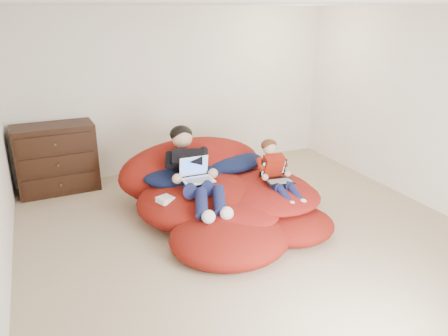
{
  "coord_description": "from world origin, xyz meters",
  "views": [
    {
      "loc": [
        -2.04,
        -4.03,
        2.44
      ],
      "look_at": [
        -0.14,
        0.36,
        0.7
      ],
      "focal_mm": 35.0,
      "sensor_mm": 36.0,
      "label": 1
    }
  ],
  "objects_px": {
    "beanbag_pile": "(224,195)",
    "younger_boy": "(276,170)",
    "laptop_white": "(196,174)",
    "dresser": "(56,158)",
    "laptop_black": "(276,175)",
    "older_boy": "(192,167)"
  },
  "relations": [
    {
      "from": "laptop_black",
      "to": "younger_boy",
      "type": "bearing_deg",
      "value": 90.0
    },
    {
      "from": "older_boy",
      "to": "laptop_white",
      "type": "bearing_deg",
      "value": -90.0
    },
    {
      "from": "older_boy",
      "to": "younger_boy",
      "type": "bearing_deg",
      "value": -18.3
    },
    {
      "from": "dresser",
      "to": "beanbag_pile",
      "type": "height_order",
      "value": "dresser"
    },
    {
      "from": "beanbag_pile",
      "to": "older_boy",
      "type": "xyz_separation_m",
      "value": [
        -0.39,
        0.03,
        0.42
      ]
    },
    {
      "from": "older_boy",
      "to": "laptop_black",
      "type": "bearing_deg",
      "value": -19.1
    },
    {
      "from": "dresser",
      "to": "older_boy",
      "type": "xyz_separation_m",
      "value": [
        1.44,
        -1.63,
        0.21
      ]
    },
    {
      "from": "beanbag_pile",
      "to": "younger_boy",
      "type": "bearing_deg",
      "value": -26.96
    },
    {
      "from": "younger_boy",
      "to": "older_boy",
      "type": "bearing_deg",
      "value": 161.7
    },
    {
      "from": "laptop_white",
      "to": "laptop_black",
      "type": "height_order",
      "value": "laptop_white"
    },
    {
      "from": "dresser",
      "to": "beanbag_pile",
      "type": "xyz_separation_m",
      "value": [
        1.83,
        -1.66,
        -0.21
      ]
    },
    {
      "from": "laptop_white",
      "to": "dresser",
      "type": "bearing_deg",
      "value": 129.01
    },
    {
      "from": "older_boy",
      "to": "younger_boy",
      "type": "xyz_separation_m",
      "value": [
        0.96,
        -0.32,
        -0.08
      ]
    },
    {
      "from": "younger_boy",
      "to": "laptop_black",
      "type": "height_order",
      "value": "younger_boy"
    },
    {
      "from": "older_boy",
      "to": "dresser",
      "type": "bearing_deg",
      "value": 131.38
    },
    {
      "from": "younger_boy",
      "to": "laptop_black",
      "type": "relative_size",
      "value": 2.36
    },
    {
      "from": "older_boy",
      "to": "laptop_white",
      "type": "relative_size",
      "value": 3.94
    },
    {
      "from": "older_boy",
      "to": "younger_boy",
      "type": "relative_size",
      "value": 1.63
    },
    {
      "from": "dresser",
      "to": "laptop_white",
      "type": "height_order",
      "value": "dresser"
    },
    {
      "from": "beanbag_pile",
      "to": "laptop_white",
      "type": "relative_size",
      "value": 7.16
    },
    {
      "from": "older_boy",
      "to": "younger_boy",
      "type": "distance_m",
      "value": 1.02
    },
    {
      "from": "older_boy",
      "to": "younger_boy",
      "type": "height_order",
      "value": "older_boy"
    }
  ]
}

